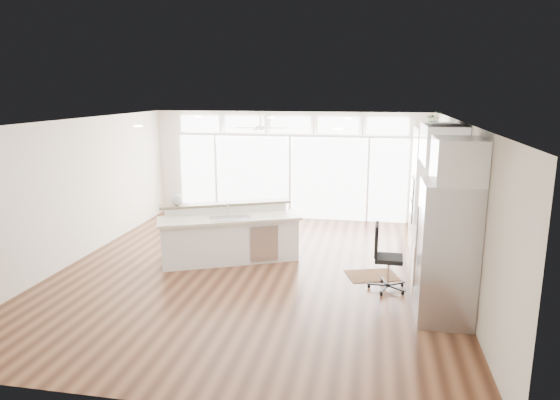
# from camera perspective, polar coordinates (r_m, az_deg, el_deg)

# --- Properties ---
(floor) EXTENTS (7.00, 8.00, 0.02)m
(floor) POSITION_cam_1_polar(r_m,az_deg,el_deg) (9.17, -2.95, -8.19)
(floor) COLOR #402213
(floor) RESTS_ON ground
(ceiling) EXTENTS (7.00, 8.00, 0.02)m
(ceiling) POSITION_cam_1_polar(r_m,az_deg,el_deg) (8.60, -3.15, 8.96)
(ceiling) COLOR white
(ceiling) RESTS_ON wall_back
(wall_back) EXTENTS (7.00, 0.04, 2.70)m
(wall_back) POSITION_cam_1_polar(r_m,az_deg,el_deg) (12.64, 1.22, 3.96)
(wall_back) COLOR beige
(wall_back) RESTS_ON floor
(wall_front) EXTENTS (7.00, 0.04, 2.70)m
(wall_front) POSITION_cam_1_polar(r_m,az_deg,el_deg) (5.15, -13.71, -9.29)
(wall_front) COLOR beige
(wall_front) RESTS_ON floor
(wall_left) EXTENTS (0.04, 8.00, 2.70)m
(wall_left) POSITION_cam_1_polar(r_m,az_deg,el_deg) (10.18, -22.57, 0.90)
(wall_left) COLOR beige
(wall_left) RESTS_ON floor
(wall_right) EXTENTS (0.04, 8.00, 2.70)m
(wall_right) POSITION_cam_1_polar(r_m,az_deg,el_deg) (8.67, 20.06, -0.79)
(wall_right) COLOR beige
(wall_right) RESTS_ON floor
(glass_wall) EXTENTS (5.80, 0.06, 2.08)m
(glass_wall) POSITION_cam_1_polar(r_m,az_deg,el_deg) (12.63, 1.17, 2.57)
(glass_wall) COLOR silver
(glass_wall) RESTS_ON wall_back
(transom_row) EXTENTS (5.90, 0.06, 0.40)m
(transom_row) POSITION_cam_1_polar(r_m,az_deg,el_deg) (12.47, 1.20, 8.60)
(transom_row) COLOR silver
(transom_row) RESTS_ON wall_back
(desk_window) EXTENTS (0.04, 0.85, 0.85)m
(desk_window) POSITION_cam_1_polar(r_m,az_deg,el_deg) (8.91, 19.60, 0.91)
(desk_window) COLOR white
(desk_window) RESTS_ON wall_right
(ceiling_fan) EXTENTS (1.16, 1.16, 0.32)m
(ceiling_fan) POSITION_cam_1_polar(r_m,az_deg,el_deg) (11.45, -2.25, 8.75)
(ceiling_fan) COLOR white
(ceiling_fan) RESTS_ON ceiling
(recessed_lights) EXTENTS (3.40, 3.00, 0.02)m
(recessed_lights) POSITION_cam_1_polar(r_m,az_deg,el_deg) (8.79, -2.84, 8.91)
(recessed_lights) COLOR white
(recessed_lights) RESTS_ON ceiling
(oven_cabinet) EXTENTS (0.64, 1.20, 2.50)m
(oven_cabinet) POSITION_cam_1_polar(r_m,az_deg,el_deg) (10.39, 16.67, 0.99)
(oven_cabinet) COLOR white
(oven_cabinet) RESTS_ON floor
(desk_nook) EXTENTS (0.72, 1.30, 0.76)m
(desk_nook) POSITION_cam_1_polar(r_m,az_deg,el_deg) (9.16, 17.01, -6.19)
(desk_nook) COLOR white
(desk_nook) RESTS_ON floor
(upper_cabinets) EXTENTS (0.64, 1.30, 0.64)m
(upper_cabinets) POSITION_cam_1_polar(r_m,az_deg,el_deg) (8.75, 18.10, 6.13)
(upper_cabinets) COLOR white
(upper_cabinets) RESTS_ON wall_right
(refrigerator) EXTENTS (0.76, 0.90, 2.00)m
(refrigerator) POSITION_cam_1_polar(r_m,az_deg,el_deg) (7.41, 18.51, -5.67)
(refrigerator) COLOR #B2B1B6
(refrigerator) RESTS_ON floor
(fridge_cabinet) EXTENTS (0.64, 0.90, 0.60)m
(fridge_cabinet) POSITION_cam_1_polar(r_m,az_deg,el_deg) (7.14, 19.71, 4.29)
(fridge_cabinet) COLOR white
(fridge_cabinet) RESTS_ON wall_right
(framed_photos) EXTENTS (0.06, 0.22, 0.80)m
(framed_photos) POSITION_cam_1_polar(r_m,az_deg,el_deg) (9.54, 18.98, 0.77)
(framed_photos) COLOR black
(framed_photos) RESTS_ON wall_right
(kitchen_island) EXTENTS (2.85, 2.02, 1.06)m
(kitchen_island) POSITION_cam_1_polar(r_m,az_deg,el_deg) (9.57, -5.77, -3.94)
(kitchen_island) COLOR white
(kitchen_island) RESTS_ON floor
(rug) EXTENTS (1.02, 0.87, 0.01)m
(rug) POSITION_cam_1_polar(r_m,az_deg,el_deg) (9.09, 10.46, -8.48)
(rug) COLOR #371E11
(rug) RESTS_ON floor
(office_chair) EXTENTS (0.59, 0.55, 1.10)m
(office_chair) POSITION_cam_1_polar(r_m,az_deg,el_deg) (8.36, 12.33, -6.49)
(office_chair) COLOR black
(office_chair) RESTS_ON floor
(fishbowl) EXTENTS (0.30, 0.30, 0.23)m
(fishbowl) POSITION_cam_1_polar(r_m,az_deg,el_deg) (9.72, -11.74, 0.04)
(fishbowl) COLOR silver
(fishbowl) RESTS_ON kitchen_island
(monitor) EXTENTS (0.09, 0.44, 0.36)m
(monitor) POSITION_cam_1_polar(r_m,az_deg,el_deg) (8.99, 16.73, -2.78)
(monitor) COLOR black
(monitor) RESTS_ON desk_nook
(keyboard) EXTENTS (0.12, 0.30, 0.01)m
(keyboard) POSITION_cam_1_polar(r_m,az_deg,el_deg) (9.02, 15.59, -3.81)
(keyboard) COLOR silver
(keyboard) RESTS_ON desk_nook
(potted_plant) EXTENTS (0.33, 0.36, 0.25)m
(potted_plant) POSITION_cam_1_polar(r_m,az_deg,el_deg) (10.22, 17.16, 8.57)
(potted_plant) COLOR #255726
(potted_plant) RESTS_ON oven_cabinet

